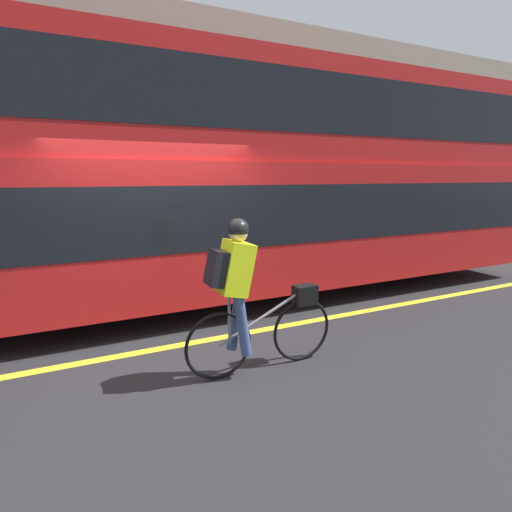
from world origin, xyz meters
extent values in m
plane|color=#232326|center=(0.00, 0.00, 0.00)|extent=(80.00, 80.00, 0.00)
cube|color=yellow|center=(0.00, 0.18, 0.00)|extent=(50.00, 0.14, 0.01)
cube|color=#A8A399|center=(0.00, 4.73, 0.06)|extent=(60.00, 2.20, 0.12)
cube|color=gray|center=(0.00, 5.97, 3.11)|extent=(60.00, 0.30, 6.23)
cylinder|color=black|center=(5.40, 1.77, 0.54)|extent=(1.09, 0.30, 1.09)
cylinder|color=black|center=(-1.07, 1.77, 0.54)|extent=(1.09, 0.30, 1.09)
cube|color=#B21919|center=(2.16, 1.77, 1.31)|extent=(10.43, 2.53, 1.96)
cube|color=black|center=(2.16, 1.77, 1.54)|extent=(10.01, 2.55, 0.86)
cube|color=#B21919|center=(2.16, 1.77, 3.05)|extent=(10.43, 2.43, 1.53)
cube|color=black|center=(2.16, 1.77, 3.13)|extent=(10.01, 2.45, 0.86)
torus|color=black|center=(1.28, -0.83, 0.37)|extent=(0.73, 0.04, 0.73)
torus|color=black|center=(0.27, -0.83, 0.37)|extent=(0.73, 0.04, 0.73)
cylinder|color=slate|center=(0.78, -0.83, 0.60)|extent=(1.02, 0.03, 0.50)
cylinder|color=slate|center=(0.40, -0.83, 0.64)|extent=(0.03, 0.03, 0.54)
cube|color=black|center=(1.31, -0.83, 0.78)|extent=(0.26, 0.16, 0.22)
cube|color=#D8EA19|center=(0.47, -0.83, 1.18)|extent=(0.37, 0.32, 0.58)
cube|color=black|center=(0.27, -0.83, 1.20)|extent=(0.21, 0.26, 0.38)
cylinder|color=#384C7A|center=(0.51, -0.74, 0.58)|extent=(0.22, 0.11, 0.66)
cylinder|color=#384C7A|center=(0.51, -0.92, 0.58)|extent=(0.20, 0.11, 0.66)
sphere|color=tan|center=(0.51, -0.83, 1.53)|extent=(0.19, 0.19, 0.19)
sphere|color=black|center=(0.51, -0.83, 1.57)|extent=(0.21, 0.21, 0.21)
camera|label=1|loc=(-1.05, -4.48, 2.09)|focal=28.00mm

